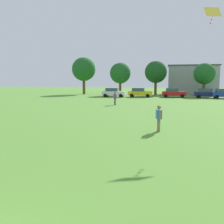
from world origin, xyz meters
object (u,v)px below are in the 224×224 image
(adult_bystander, at_px, (159,116))
(kite, at_px, (212,13))
(parked_car_blue_4, at_px, (224,94))
(tree_right, at_px, (156,72))
(tree_far_left, at_px, (84,69))
(tree_far_right, at_px, (204,74))
(bystander_near_trees, at_px, (115,97))
(parked_car_yellow_1, at_px, (140,92))
(tree_left, at_px, (120,73))
(parked_car_white_0, at_px, (113,92))
(parked_car_navy_3, at_px, (207,93))
(parked_car_red_2, at_px, (173,93))

(adult_bystander, distance_m, kite, 7.31)
(parked_car_blue_4, bearing_deg, tree_right, 149.32)
(adult_bystander, height_order, parked_car_blue_4, parked_car_blue_4)
(parked_car_blue_4, relative_size, tree_far_left, 0.52)
(tree_far_right, bearing_deg, bystander_near_trees, -122.14)
(kite, distance_m, parked_car_yellow_1, 32.19)
(tree_right, bearing_deg, tree_far_left, 176.15)
(adult_bystander, bearing_deg, tree_left, -178.56)
(parked_car_white_0, distance_m, parked_car_yellow_1, 4.93)
(tree_left, bearing_deg, kite, -70.95)
(tree_far_left, distance_m, tree_right, 16.03)
(parked_car_yellow_1, bearing_deg, adult_bystander, -81.89)
(parked_car_blue_4, distance_m, tree_left, 20.69)
(parked_car_blue_4, bearing_deg, kite, -103.14)
(bystander_near_trees, distance_m, parked_car_blue_4, 22.32)
(tree_left, xyz_separation_m, tree_far_right, (16.72, -0.30, -0.20))
(parked_car_blue_4, bearing_deg, tree_left, 162.24)
(parked_car_navy_3, relative_size, tree_left, 0.64)
(adult_bystander, bearing_deg, parked_car_yellow_1, 175.71)
(adult_bystander, relative_size, tree_right, 0.23)
(parked_car_white_0, xyz_separation_m, tree_far_right, (16.87, 5.96, 3.51))
(parked_car_red_2, distance_m, tree_left, 12.48)
(tree_far_right, bearing_deg, tree_far_left, 174.75)
(bystander_near_trees, bearing_deg, parked_car_yellow_1, 149.33)
(tree_far_left, bearing_deg, parked_car_blue_4, -16.37)
(tree_far_right, bearing_deg, parked_car_navy_3, -91.85)
(parked_car_yellow_1, height_order, parked_car_red_2, same)
(parked_car_red_2, xyz_separation_m, tree_left, (-10.87, 4.90, 3.71))
(tree_left, bearing_deg, parked_car_blue_4, -17.76)
(parked_car_red_2, distance_m, tree_far_left, 21.26)
(tree_far_left, bearing_deg, parked_car_navy_3, -17.00)
(bystander_near_trees, height_order, parked_car_yellow_1, parked_car_yellow_1)
(adult_bystander, distance_m, parked_car_navy_3, 32.97)
(parked_car_white_0, xyz_separation_m, parked_car_red_2, (11.01, 1.36, 0.00))
(adult_bystander, distance_m, parked_car_white_0, 32.97)
(parked_car_yellow_1, relative_size, parked_car_navy_3, 1.00)
(parked_car_white_0, xyz_separation_m, tree_right, (7.45, 7.22, 3.93))
(parked_car_red_2, relative_size, parked_car_navy_3, 1.00)
(parked_car_blue_4, xyz_separation_m, tree_right, (-12.08, 7.16, 3.93))
(tree_right, bearing_deg, parked_car_blue_4, -30.68)
(adult_bystander, distance_m, tree_far_left, 43.99)
(parked_car_white_0, height_order, parked_car_blue_4, same)
(parked_car_navy_3, bearing_deg, tree_far_left, 163.00)
(adult_bystander, bearing_deg, parked_car_red_2, 164.93)
(bystander_near_trees, xyz_separation_m, tree_far_right, (13.43, 21.38, 3.38))
(adult_bystander, distance_m, tree_left, 39.14)
(adult_bystander, relative_size, bystander_near_trees, 0.98)
(parked_car_blue_4, bearing_deg, tree_far_left, 163.63)
(kite, bearing_deg, bystander_near_trees, 122.55)
(kite, bearing_deg, tree_right, 97.90)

